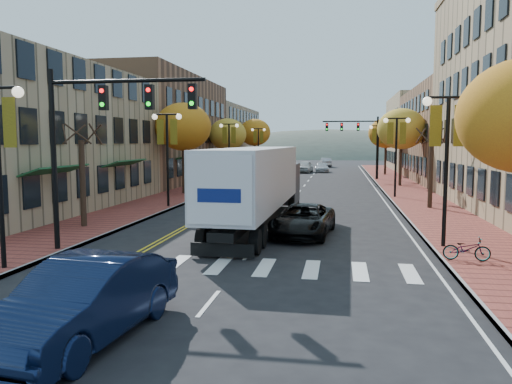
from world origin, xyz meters
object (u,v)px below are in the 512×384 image
at_px(semi_truck, 259,180).
at_px(bicycle, 467,249).
at_px(navy_sedan, 85,301).
at_px(black_suv, 303,220).

bearing_deg(semi_truck, bicycle, -37.45).
xyz_separation_m(semi_truck, navy_sedan, (-1.34, -15.18, -1.44)).
bearing_deg(navy_sedan, semi_truck, 91.11).
relative_size(navy_sedan, black_suv, 1.04).
xyz_separation_m(black_suv, bicycle, (6.02, -4.41, -0.16)).
height_order(navy_sedan, black_suv, navy_sedan).
relative_size(black_suv, bicycle, 3.31).
bearing_deg(bicycle, navy_sedan, 135.08).
distance_m(semi_truck, bicycle, 10.96).
bearing_deg(black_suv, semi_truck, 142.17).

